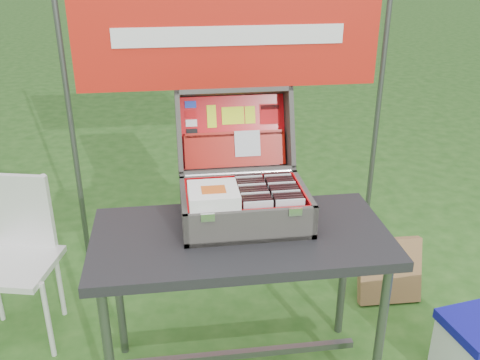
{
  "coord_description": "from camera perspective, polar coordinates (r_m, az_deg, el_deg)",
  "views": [
    {
      "loc": [
        -0.34,
        -1.7,
        1.74
      ],
      "look_at": [
        -0.08,
        0.1,
        0.93
      ],
      "focal_mm": 40.0,
      "sensor_mm": 36.0,
      "label": 1
    }
  ],
  "objects": [
    {
      "name": "table",
      "position": [
        2.26,
        0.1,
        -13.58
      ],
      "size": [
        1.15,
        0.57,
        0.72
      ],
      "primitive_type": null,
      "rotation": [
        0.0,
        0.0,
        -0.0
      ],
      "color": "#26262A",
      "rests_on": "ground"
    },
    {
      "name": "table_top",
      "position": [
        2.08,
        0.11,
        -6.18
      ],
      "size": [
        1.15,
        0.57,
        0.04
      ],
      "primitive_type": "cube",
      "rotation": [
        0.0,
        0.0,
        -0.0
      ],
      "color": "#26262A",
      "rests_on": "ground"
    },
    {
      "name": "table_leg_fr",
      "position": [
        2.23,
        14.69,
        -15.98
      ],
      "size": [
        0.04,
        0.04,
        0.68
      ],
      "primitive_type": "cylinder",
      "color": "#59595B",
      "rests_on": "ground"
    },
    {
      "name": "table_leg_bl",
      "position": [
        2.46,
        -12.83,
        -11.43
      ],
      "size": [
        0.04,
        0.04,
        0.68
      ],
      "primitive_type": "cylinder",
      "color": "#59595B",
      "rests_on": "ground"
    },
    {
      "name": "table_leg_br",
      "position": [
        2.56,
        10.97,
        -9.66
      ],
      "size": [
        0.04,
        0.04,
        0.68
      ],
      "primitive_type": "cylinder",
      "color": "#59595B",
      "rests_on": "ground"
    },
    {
      "name": "table_brace",
      "position": [
        2.42,
        0.1,
        -18.05
      ],
      "size": [
        1.0,
        0.03,
        0.03
      ],
      "primitive_type": "cube",
      "color": "#59595B",
      "rests_on": "ground"
    },
    {
      "name": "suitcase",
      "position": [
        2.11,
        0.29,
        1.7
      ],
      "size": [
        0.5,
        0.52,
        0.45
      ],
      "primitive_type": null,
      "color": "#646159",
      "rests_on": "table"
    },
    {
      "name": "suitcase_base_bottom",
      "position": [
        2.14,
        0.5,
        -4.2
      ],
      "size": [
        0.5,
        0.36,
        0.02
      ],
      "primitive_type": "cube",
      "color": "#646159",
      "rests_on": "table_top"
    },
    {
      "name": "suitcase_base_wall_front",
      "position": [
        1.97,
        1.23,
        -5.04
      ],
      "size": [
        0.5,
        0.02,
        0.13
      ],
      "primitive_type": "cube",
      "color": "#646159",
      "rests_on": "table_top"
    },
    {
      "name": "suitcase_base_wall_back",
      "position": [
        2.27,
        -0.11,
        -0.93
      ],
      "size": [
        0.5,
        0.02,
        0.13
      ],
      "primitive_type": "cube",
      "color": "#646159",
      "rests_on": "table_top"
    },
    {
      "name": "suitcase_base_wall_left",
      "position": [
        2.1,
        -5.99,
        -3.23
      ],
      "size": [
        0.02,
        0.36,
        0.13
      ],
      "primitive_type": "cube",
      "color": "#646159",
      "rests_on": "table_top"
    },
    {
      "name": "suitcase_base_wall_right",
      "position": [
        2.16,
        6.81,
        -2.42
      ],
      "size": [
        0.02,
        0.36,
        0.13
      ],
      "primitive_type": "cube",
      "color": "#646159",
      "rests_on": "table_top"
    },
    {
      "name": "suitcase_liner_floor",
      "position": [
        2.14,
        0.51,
        -3.9
      ],
      "size": [
        0.46,
        0.32,
        0.01
      ],
      "primitive_type": "cube",
      "color": "red",
      "rests_on": "suitcase_base_bottom"
    },
    {
      "name": "suitcase_latch_left",
      "position": [
        1.92,
        -3.46,
        -4.01
      ],
      "size": [
        0.05,
        0.01,
        0.03
      ],
      "primitive_type": "cube",
      "color": "silver",
      "rests_on": "suitcase_base_wall_front"
    },
    {
      "name": "suitcase_latch_right",
      "position": [
        1.97,
        5.92,
        -3.39
      ],
      "size": [
        0.05,
        0.01,
        0.03
      ],
      "primitive_type": "cube",
      "color": "silver",
      "rests_on": "suitcase_base_wall_front"
    },
    {
      "name": "suitcase_hinge",
      "position": [
        2.25,
        -0.15,
        0.72
      ],
      "size": [
        0.45,
        0.02,
        0.02
      ],
      "primitive_type": "cylinder",
      "rotation": [
        0.0,
        1.57,
        0.0
      ],
      "color": "silver",
      "rests_on": "suitcase_base_wall_back"
    },
    {
      "name": "suitcase_lid_back",
      "position": [
        2.37,
        -0.73,
        5.21
      ],
      "size": [
        0.5,
        0.14,
        0.34
      ],
      "primitive_type": "cube",
      "rotation": [
        -1.91,
        0.0,
        0.0
      ],
      "color": "#646159",
      "rests_on": "suitcase_base_wall_back"
    },
    {
      "name": "suitcase_lid_rim_far",
      "position": [
        2.32,
        -0.76,
        9.39
      ],
      "size": [
        0.5,
        0.13,
        0.06
      ],
      "primitive_type": "cube",
      "rotation": [
        -1.91,
        0.0,
        0.0
      ],
      "color": "#646159",
      "rests_on": "suitcase_lid_back"
    },
    {
      "name": "suitcase_lid_rim_near",
      "position": [
        2.32,
        -0.37,
        1.06
      ],
      "size": [
        0.5,
        0.13,
        0.06
      ],
      "primitive_type": "cube",
      "rotation": [
        -1.91,
        0.0,
        0.0
      ],
      "color": "#646159",
      "rests_on": "suitcase_lid_back"
    },
    {
      "name": "suitcase_lid_rim_left",
      "position": [
        2.29,
        -6.54,
        4.93
      ],
      "size": [
        0.02,
        0.25,
        0.38
      ],
      "primitive_type": "cube",
      "rotation": [
        -1.91,
        0.0,
        0.0
      ],
      "color": "#646159",
      "rests_on": "suitcase_lid_back"
    },
    {
      "name": "suitcase_lid_rim_right",
      "position": [
        2.35,
        5.27,
        5.47
      ],
      "size": [
        0.02,
        0.25,
        0.38
      ],
      "primitive_type": "cube",
      "rotation": [
        -1.91,
        0.0,
        0.0
      ],
      "color": "#646159",
      "rests_on": "suitcase_lid_back"
    },
    {
      "name": "suitcase_lid_liner",
      "position": [
        2.35,
        -0.69,
        5.21
      ],
      "size": [
        0.46,
        0.11,
        0.3
      ],
      "primitive_type": "cube",
      "rotation": [
        -1.91,
        0.0,
        0.0
      ],
      "color": "red",
      "rests_on": "suitcase_lid_back"
    },
    {
      "name": "suitcase_liner_wall_front",
      "position": [
        1.98,
        1.17,
        -4.61
      ],
      "size": [
        0.46,
        0.01,
        0.11
      ],
      "primitive_type": "cube",
      "color": "red",
      "rests_on": "suitcase_base_bottom"
    },
    {
      "name": "suitcase_liner_wall_back",
      "position": [
        2.25,
        -0.07,
        -0.84
      ],
      "size": [
        0.46,
        0.01,
        0.11
      ],
      "primitive_type": "cube",
      "color": "red",
      "rests_on": "suitcase_base_bottom"
    },
    {
      "name": "suitcase_liner_wall_left",
      "position": [
        2.1,
        -5.65,
        -2.97
      ],
      "size": [
        0.01,
        0.32,
        0.11
      ],
      "primitive_type": "cube",
      "color": "red",
      "rests_on": "suitcase_base_bottom"
    },
    {
      "name": "suitcase_liner_wall_right",
      "position": [
        2.16,
        6.5,
        -2.21
      ],
      "size": [
        0.01,
        0.32,
        0.11
      ],
      "primitive_type": "cube",
      "color": "red",
      "rests_on": "suitcase_base_bottom"
    },
    {
      "name": "suitcase_lid_pocket",
      "position": [
        2.34,
        -0.54,
        3.2
      ],
      "size": [
        0.44,
        0.08,
        0.15
      ],
      "primitive_type": "cube",
      "rotation": [
        -1.91,
        0.0,
        0.0
      ],
      "color": "#970C03",
      "rests_on": "suitcase_lid_liner"
    },
    {
      "name": "suitcase_pocket_edge",
      "position": [
        2.33,
        -0.61,
        4.95
      ],
      "size": [
        0.43,
        0.03,
        0.03
      ],
      "primitive_type": "cube",
      "rotation": [
        -1.91,
        0.0,
        0.0
      ],
      "color": "#970C03",
      "rests_on": "suitcase_lid_pocket"
    },
    {
      "name": "suitcase_pocket_cd",
      "position": [
        2.33,
        0.79,
        3.92
      ],
      "size": [
        0.11,
        0.05,
        0.11
      ],
      "primitive_type": "cube",
      "rotation": [
        -1.91,
        0.0,
        0.0
      ],
      "color": "silver",
      "rests_on": "suitcase_lid_pocket"
    },
    {
      "name": "lid_sticker_cc_a",
      "position": [
        2.34,
        -5.31,
        8.02
      ],
      "size": [
        0.05,
        0.01,
        0.03
      ],
      "primitive_type": "cube",
      "rotation": [
        -1.91,
        0.0,
        0.0
      ],
      "color": "#1933B2",
      "rests_on": "suitcase_lid_liner"
    },
    {
      "name": "lid_sticker_cc_b",
      "position": [
        2.34,
        -5.26,
        7.05
      ],
      "size": [
        0.05,
        0.01,
        0.03
      ],
      "primitive_type": "cube",
      "rotation": [
        -1.91,
        0.0,
        0.0
      ],
      "color": "#BC0609",
      "rests_on": "suitcase_lid_liner"
    },
    {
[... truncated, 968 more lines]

